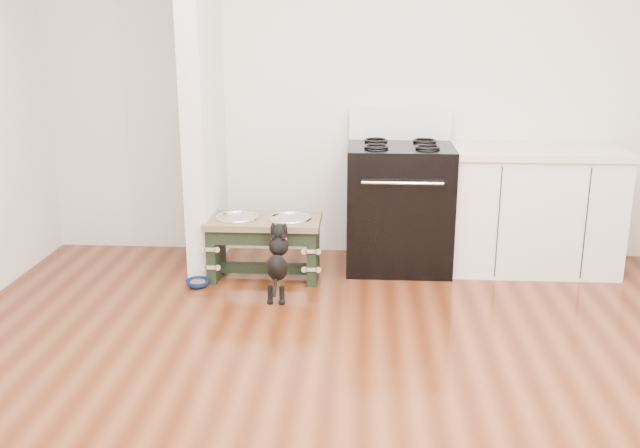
% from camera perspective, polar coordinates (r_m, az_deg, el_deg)
% --- Properties ---
extents(ground, '(5.00, 5.00, 0.00)m').
position_cam_1_polar(ground, '(3.48, 3.41, -15.10)').
color(ground, '#4B1F0D').
rests_on(ground, ground).
extents(room_shell, '(5.00, 5.00, 5.00)m').
position_cam_1_polar(room_shell, '(2.98, 3.93, 12.58)').
color(room_shell, silver).
rests_on(room_shell, ground).
extents(partition_wall, '(0.15, 0.80, 2.70)m').
position_cam_1_polar(partition_wall, '(5.23, -9.40, 10.94)').
color(partition_wall, silver).
rests_on(partition_wall, ground).
extents(oven_range, '(0.76, 0.69, 1.14)m').
position_cam_1_polar(oven_range, '(5.31, 6.35, 1.57)').
color(oven_range, black).
rests_on(oven_range, ground).
extents(cabinet_run, '(1.24, 0.64, 0.91)m').
position_cam_1_polar(cabinet_run, '(5.47, 16.64, 1.15)').
color(cabinet_run, white).
rests_on(cabinet_run, ground).
extents(dog_feeder, '(0.80, 0.43, 0.46)m').
position_cam_1_polar(dog_feeder, '(5.09, -4.50, -0.94)').
color(dog_feeder, black).
rests_on(dog_feeder, ground).
extents(puppy, '(0.14, 0.41, 0.49)m').
position_cam_1_polar(puppy, '(4.74, -3.40, -2.81)').
color(puppy, black).
rests_on(puppy, ground).
extents(floor_bowl, '(0.21, 0.21, 0.05)m').
position_cam_1_polar(floor_bowl, '(5.05, -9.75, -4.70)').
color(floor_bowl, navy).
rests_on(floor_bowl, ground).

